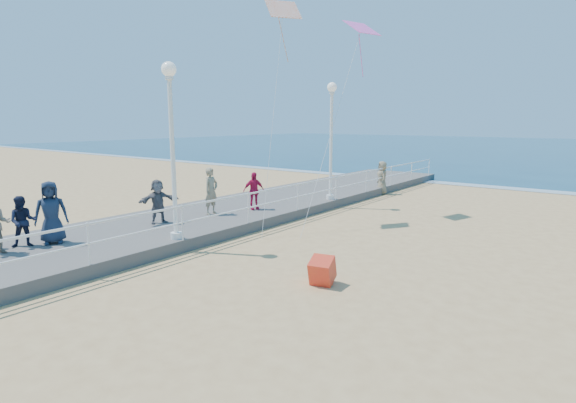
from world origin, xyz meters
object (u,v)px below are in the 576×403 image
Objects in this scene: lamp_post_mid at (172,133)px; spectator_6 at (211,191)px; spectator_7 at (23,222)px; box_kite at (322,273)px; spectator_4 at (51,212)px; lamp_post_far at (331,129)px; beach_walker_c at (382,178)px; spectator_5 at (158,201)px; spectator_3 at (254,191)px.

lamp_post_mid reaches higher than spectator_6.
spectator_7 is 2.49× the size of box_kite.
spectator_4 is at bearing -174.03° from box_kite.
beach_walker_c is at bearing 87.64° from lamp_post_far.
lamp_post_mid is 3.50m from spectator_5.
box_kite is at bearing -98.25° from spectator_3.
spectator_6 is at bearing -173.24° from spectator_3.
spectator_7 is (-0.92, -6.50, -0.17)m from spectator_6.
lamp_post_far is 8.64m from spectator_5.
spectator_3 is at bearing 17.84° from spectator_7.
lamp_post_far reaches higher than spectator_3.
lamp_post_far is at bearing 106.62° from box_kite.
spectator_3 is at bearing -49.84° from beach_walker_c.
spectator_6 reaches higher than spectator_7.
spectator_6 is 3.06× the size of box_kite.
spectator_3 reaches higher than spectator_7.
lamp_post_mid is at bearing -41.86° from beach_walker_c.
spectator_5 is 1.05× the size of spectator_7.
spectator_7 is (-0.54, -4.29, -0.04)m from spectator_5.
spectator_4 reaches higher than beach_walker_c.
lamp_post_mid is 4.97m from spectator_7.
lamp_post_mid is 2.89× the size of spectator_6.
spectator_4 is at bearing 6.41° from spectator_7.
spectator_7 is at bearing -163.02° from spectator_3.
lamp_post_far is 2.84× the size of spectator_4.
box_kite is at bearing -59.07° from lamp_post_far.
spectator_3 is 7.67m from spectator_4.
lamp_post_far reaches higher than spectator_7.
spectator_6 is 1.01× the size of beach_walker_c.
spectator_3 reaches higher than box_kite.
spectator_5 is at bearing 159.98° from box_kite.
spectator_4 is at bearing -102.26° from lamp_post_far.
beach_walker_c is at bearing 6.81° from spectator_5.
spectator_5 is 0.85× the size of spectator_6.
spectator_7 is 17.56m from beach_walker_c.
lamp_post_mid is 5.70m from spectator_3.
spectator_3 is 0.83× the size of spectator_4.
spectator_6 is 6.57m from spectator_7.
spectator_3 is 1.04× the size of spectator_7.
spectator_5 is at bearing -105.78° from lamp_post_far.
lamp_post_mid is 2.91× the size of beach_walker_c.
spectator_5 is (-2.25, -7.97, -2.48)m from lamp_post_far.
spectator_4 reaches higher than spectator_6.
spectator_6 reaches higher than spectator_3.
lamp_post_far is at bearing -23.89° from spectator_6.
beach_walker_c is (2.46, 13.01, -0.27)m from spectator_5.
spectator_3 reaches higher than beach_walker_c.
lamp_post_far reaches higher than box_kite.
lamp_post_mid and lamp_post_far have the same top height.
spectator_6 is at bearing -51.91° from beach_walker_c.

